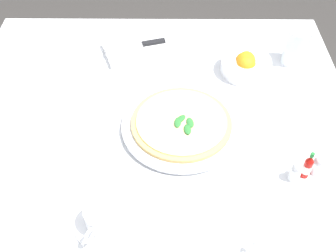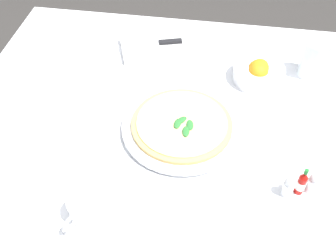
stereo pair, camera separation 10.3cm
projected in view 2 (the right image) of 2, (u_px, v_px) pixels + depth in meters
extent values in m
cube|color=white|center=(154.00, 135.00, 1.05)|extent=(1.10, 1.10, 0.02)
cube|color=white|center=(180.00, 57.00, 1.53)|extent=(1.10, 0.01, 0.28)
cylinder|color=brown|center=(289.00, 127.00, 1.59)|extent=(0.06, 0.06, 0.73)
cylinder|color=brown|center=(70.00, 103.00, 1.69)|extent=(0.06, 0.06, 0.73)
cylinder|color=white|center=(182.00, 129.00, 1.05)|extent=(0.19, 0.19, 0.01)
cylinder|color=white|center=(182.00, 127.00, 1.04)|extent=(0.31, 0.31, 0.01)
cylinder|color=#DBAD60|center=(182.00, 124.00, 1.04)|extent=(0.26, 0.26, 0.01)
cylinder|color=#F4DB8E|center=(182.00, 122.00, 1.03)|extent=(0.24, 0.24, 0.00)
ellipsoid|color=#2D7533|center=(181.00, 120.00, 1.03)|extent=(0.04, 0.04, 0.01)
ellipsoid|color=#2D7533|center=(178.00, 123.00, 1.02)|extent=(0.02, 0.04, 0.01)
ellipsoid|color=#2D7533|center=(190.00, 125.00, 1.02)|extent=(0.02, 0.04, 0.01)
ellipsoid|color=#2D7533|center=(186.00, 131.00, 1.00)|extent=(0.02, 0.04, 0.01)
cylinder|color=white|center=(88.00, 214.00, 0.88)|extent=(0.13, 0.13, 0.01)
cylinder|color=white|center=(86.00, 207.00, 0.85)|extent=(0.08, 0.08, 0.06)
torus|color=white|center=(70.00, 224.00, 0.82)|extent=(0.02, 0.03, 0.03)
cylinder|color=black|center=(84.00, 201.00, 0.84)|extent=(0.07, 0.07, 0.00)
cylinder|color=white|center=(314.00, 59.00, 1.17)|extent=(0.07, 0.07, 0.11)
cylinder|color=silver|center=(313.00, 63.00, 1.18)|extent=(0.06, 0.06, 0.08)
cube|color=white|center=(156.00, 47.00, 1.29)|extent=(0.25, 0.20, 0.02)
cube|color=silver|center=(140.00, 45.00, 1.28)|extent=(0.12, 0.05, 0.01)
cube|color=black|center=(170.00, 42.00, 1.28)|extent=(0.08, 0.04, 0.01)
cylinder|color=white|center=(258.00, 73.00, 1.18)|extent=(0.15, 0.15, 0.04)
sphere|color=orange|center=(258.00, 70.00, 1.17)|extent=(0.06, 0.06, 0.06)
sphere|color=orange|center=(258.00, 73.00, 1.16)|extent=(0.06, 0.06, 0.06)
sphere|color=orange|center=(260.00, 70.00, 1.17)|extent=(0.05, 0.05, 0.05)
sphere|color=orange|center=(260.00, 68.00, 1.17)|extent=(0.05, 0.05, 0.05)
cylinder|color=#B7140F|center=(301.00, 185.00, 0.90)|extent=(0.02, 0.02, 0.05)
cylinder|color=white|center=(301.00, 185.00, 0.90)|extent=(0.02, 0.02, 0.02)
cone|color=#B7140F|center=(305.00, 175.00, 0.88)|extent=(0.02, 0.02, 0.02)
cylinder|color=#1E722D|center=(306.00, 172.00, 0.87)|extent=(0.01, 0.01, 0.01)
cylinder|color=white|center=(288.00, 189.00, 0.90)|extent=(0.03, 0.03, 0.04)
cylinder|color=white|center=(287.00, 190.00, 0.91)|extent=(0.02, 0.02, 0.03)
sphere|color=silver|center=(290.00, 183.00, 0.89)|extent=(0.02, 0.02, 0.02)
cylinder|color=white|center=(312.00, 185.00, 0.91)|extent=(0.03, 0.03, 0.04)
cylinder|color=#38332D|center=(312.00, 186.00, 0.92)|extent=(0.02, 0.02, 0.03)
sphere|color=silver|center=(315.00, 178.00, 0.89)|extent=(0.02, 0.02, 0.02)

